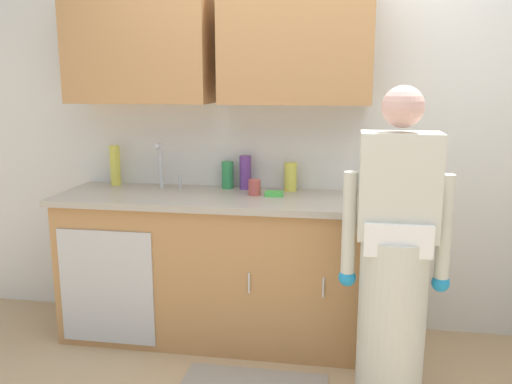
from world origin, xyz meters
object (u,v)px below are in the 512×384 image
object	(u,v)px
bottle_water_short	(115,165)
cup_by_sink	(255,187)
sponge	(274,194)
bottle_water_tall	(228,175)
person_at_sink	(394,274)
bottle_soap	(290,177)
bottle_cleaner_spray	(245,172)
sink	(160,195)

from	to	relation	value
bottle_water_short	cup_by_sink	distance (m)	1.01
sponge	bottle_water_tall	bearing A→B (deg)	149.80
person_at_sink	bottle_water_tall	world-z (taller)	person_at_sink
person_at_sink	bottle_soap	world-z (taller)	person_at_sink
cup_by_sink	bottle_water_tall	bearing A→B (deg)	139.15
bottle_water_short	sponge	world-z (taller)	bottle_water_short
bottle_water_tall	bottle_soap	bearing A→B (deg)	-1.97
bottle_soap	cup_by_sink	bearing A→B (deg)	-140.66
bottle_cleaner_spray	bottle_water_short	bearing A→B (deg)	-179.24
bottle_water_short	sponge	size ratio (longest dim) A/B	2.47
bottle_cleaner_spray	cup_by_sink	world-z (taller)	bottle_cleaner_spray
bottle_water_short	bottle_water_tall	size ratio (longest dim) A/B	1.51
bottle_water_tall	cup_by_sink	distance (m)	0.28
bottle_soap	bottle_cleaner_spray	distance (m)	0.30
bottle_water_short	bottle_cleaner_spray	bearing A→B (deg)	0.76
bottle_cleaner_spray	sponge	bearing A→B (deg)	-41.92
bottle_cleaner_spray	sponge	distance (m)	0.31
sink	bottle_water_short	xyz separation A→B (m)	(-0.39, 0.21, 0.15)
cup_by_sink	sponge	distance (m)	0.13
bottle_water_short	bottle_cleaner_spray	xyz separation A→B (m)	(0.90, 0.01, -0.03)
bottle_water_tall	person_at_sink	bearing A→B (deg)	-37.57
bottle_water_tall	sponge	distance (m)	0.40
sink	bottle_water_short	size ratio (longest dim) A/B	1.84
bottle_water_short	cup_by_sink	bearing A→B (deg)	-9.76
sink	bottle_soap	size ratio (longest dim) A/B	2.71
bottle_soap	sponge	world-z (taller)	bottle_soap
bottle_cleaner_spray	cup_by_sink	distance (m)	0.21
bottle_cleaner_spray	sponge	world-z (taller)	bottle_cleaner_spray
bottle_soap	bottle_water_short	xyz separation A→B (m)	(-1.20, 0.00, 0.04)
person_at_sink	sponge	bearing A→B (deg)	139.26
bottle_soap	bottle_water_tall	distance (m)	0.42
bottle_water_short	sponge	xyz separation A→B (m)	(1.12, -0.18, -0.12)
sink	bottle_water_tall	xyz separation A→B (m)	(0.39, 0.22, 0.10)
bottle_water_tall	cup_by_sink	xyz separation A→B (m)	(0.21, -0.18, -0.04)
cup_by_sink	bottle_cleaner_spray	bearing A→B (deg)	116.87
bottle_cleaner_spray	cup_by_sink	size ratio (longest dim) A/B	2.28
person_at_sink	bottle_cleaner_spray	distance (m)	1.25
person_at_sink	cup_by_sink	distance (m)	1.05
bottle_soap	sponge	xyz separation A→B (m)	(-0.08, -0.18, -0.08)
person_at_sink	sponge	size ratio (longest dim) A/B	14.73
sink	bottle_cleaner_spray	xyz separation A→B (m)	(0.51, 0.22, 0.12)
bottle_water_tall	bottle_cleaner_spray	xyz separation A→B (m)	(0.12, -0.00, 0.02)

